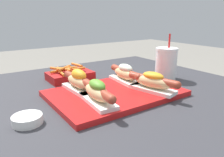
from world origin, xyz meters
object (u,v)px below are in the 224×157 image
Objects in this scene: fries_basket at (70,75)px; hot_dog_1 at (153,82)px; hot_dog_3 at (125,74)px; drink_cup at (166,63)px; hot_dog_0 at (97,92)px; sauce_bowl at (27,119)px; serving_tray at (115,93)px; hot_dog_2 at (79,81)px.

hot_dog_1 is at bearing -65.78° from fries_basket.
hot_dog_3 is 1.04× the size of drink_cup.
fries_basket is at bearing 80.41° from hot_dog_0.
sauce_bowl is (-0.20, 0.02, -0.04)m from hot_dog_0.
hot_dog_3 is 0.26m from fries_basket.
drink_cup is (0.20, 0.13, 0.02)m from hot_dog_1.
fries_basket is (-0.05, 0.27, 0.01)m from serving_tray.
serving_tray is 2.38× the size of fries_basket.
hot_dog_1 is at bearing -85.59° from hot_dog_3.
drink_cup is at bearing 8.37° from sauce_bowl.
hot_dog_1 reaches higher than sauce_bowl.
drink_cup is at bearing 9.12° from serving_tray.
hot_dog_3 is 0.42m from sauce_bowl.
hot_dog_2 reaches higher than hot_dog_1.
hot_dog_0 is 0.34m from fries_basket.
hot_dog_2 is 1.09× the size of fries_basket.
drink_cup is at bearing -2.90° from hot_dog_2.
hot_dog_3 is (-0.01, 0.14, 0.00)m from hot_dog_1.
hot_dog_0 is at bearing 175.20° from hot_dog_1.
hot_dog_0 is 2.61× the size of sauce_bowl.
hot_dog_0 is 1.04× the size of drink_cup.
hot_dog_1 is 1.01× the size of drink_cup.
hot_dog_1 is 1.06× the size of fries_basket.
hot_dog_3 is at bearing 175.95° from drink_cup.
hot_dog_3 is 2.61× the size of sauce_bowl.
serving_tray is at bearing -79.34° from fries_basket.
sauce_bowl reaches higher than serving_tray.
serving_tray is at bearing -145.66° from hot_dog_3.
hot_dog_1 is 0.14m from hot_dog_3.
hot_dog_0 is 0.24m from hot_dog_3.
hot_dog_0 is at bearing -99.59° from fries_basket.
serving_tray is 2.23× the size of hot_dog_1.
drink_cup is (0.22, -0.02, 0.02)m from hot_dog_3.
hot_dog_1 is 0.24m from drink_cup.
hot_dog_2 is 0.20m from hot_dog_3.
serving_tray is 0.28m from fries_basket.
serving_tray is at bearing 28.68° from hot_dog_0.
hot_dog_0 is 1.00× the size of hot_dog_3.
fries_basket is at bearing 75.28° from hot_dog_2.
serving_tray is 2.26× the size of drink_cup.
hot_dog_1 is 0.26m from hot_dog_2.
hot_dog_2 is at bearing 88.71° from hot_dog_0.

